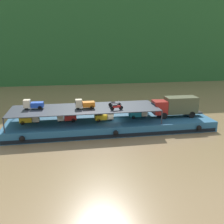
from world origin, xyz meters
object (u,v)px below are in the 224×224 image
mini_truck_lower_aft (66,117)px  mini_truck_upper_stern (33,104)px  mini_truck_lower_fore (138,113)px  motorcycle_upper_port (116,107)px  mini_truck_lower_stern (30,119)px  mini_truck_upper_mid (85,104)px  covered_lorry (176,106)px  motorcycle_upper_centre (115,104)px  mini_truck_lower_mid (104,116)px  cargo_barge (111,125)px

mini_truck_lower_aft → mini_truck_upper_stern: (-4.52, 0.39, 2.00)m
mini_truck_lower_fore → motorcycle_upper_port: bearing=-148.2°
mini_truck_lower_stern → mini_truck_upper_mid: size_ratio=0.99×
covered_lorry → mini_truck_lower_fore: covered_lorry is taller
covered_lorry → mini_truck_lower_stern: covered_lorry is taller
mini_truck_lower_aft → mini_truck_upper_mid: bearing=-13.1°
motorcycle_upper_centre → motorcycle_upper_port: bearing=-93.8°
mini_truck_lower_aft → mini_truck_lower_fore: same height
mini_truck_lower_mid → mini_truck_upper_mid: size_ratio=1.00×
mini_truck_lower_aft → motorcycle_upper_port: motorcycle_upper_port is taller
mini_truck_upper_stern → mini_truck_lower_mid: bearing=-5.3°
mini_truck_lower_mid → mini_truck_upper_mid: mini_truck_upper_mid is taller
mini_truck_upper_stern → motorcycle_upper_centre: bearing=-3.2°
mini_truck_lower_fore → mini_truck_upper_mid: 8.50m
cargo_barge → mini_truck_lower_mid: 1.77m
mini_truck_lower_mid → cargo_barge: bearing=14.4°
mini_truck_upper_stern → motorcycle_upper_port: bearing=-13.1°
cargo_barge → motorcycle_upper_port: (0.46, -2.00, 3.18)m
mini_truck_lower_fore → motorcycle_upper_centre: motorcycle_upper_centre is taller
mini_truck_lower_mid → mini_truck_upper_stern: mini_truck_upper_stern is taller
covered_lorry → mini_truck_lower_mid: size_ratio=2.83×
covered_lorry → mini_truck_lower_aft: (-16.71, 0.29, -1.00)m
covered_lorry → motorcycle_upper_centre: size_ratio=4.16×
mini_truck_lower_stern → mini_truck_lower_fore: size_ratio=1.00×
covered_lorry → motorcycle_upper_port: 9.97m
mini_truck_lower_mid → covered_lorry: bearing=1.3°
mini_truck_lower_aft → mini_truck_upper_mid: mini_truck_upper_mid is taller
motorcycle_upper_centre → cargo_barge: bearing=-177.5°
mini_truck_lower_mid → mini_truck_upper_stern: (-10.03, 0.93, 2.00)m
covered_lorry → mini_truck_lower_mid: 11.25m
motorcycle_upper_centre → mini_truck_lower_aft: bearing=177.9°
cargo_barge → motorcycle_upper_centre: (0.60, 0.03, 3.18)m
mini_truck_lower_aft → mini_truck_lower_fore: bearing=0.8°
mini_truck_lower_mid → mini_truck_upper_mid: (-2.83, -0.08, 2.00)m
mini_truck_upper_mid → cargo_barge: bearing=5.1°
mini_truck_lower_aft → motorcycle_upper_centre: (7.11, -0.26, 1.74)m
mini_truck_lower_stern → mini_truck_lower_mid: 10.61m
mini_truck_lower_stern → mini_truck_upper_stern: mini_truck_upper_stern is taller
cargo_barge → mini_truck_upper_stern: mini_truck_upper_stern is taller
mini_truck_upper_mid → motorcycle_upper_centre: bearing=4.7°
mini_truck_upper_mid → motorcycle_upper_centre: size_ratio=1.47×
mini_truck_upper_mid → motorcycle_upper_centre: 4.46m
mini_truck_lower_mid → mini_truck_lower_aft: bearing=174.4°
cargo_barge → covered_lorry: covered_lorry is taller
mini_truck_upper_stern → motorcycle_upper_centre: (11.63, -0.65, -0.26)m
mini_truck_lower_fore → motorcycle_upper_port: size_ratio=1.46×
mini_truck_upper_stern → cargo_barge: bearing=-3.5°
cargo_barge → covered_lorry: size_ratio=3.85×
mini_truck_lower_mid → mini_truck_lower_stern: bearing=176.8°
covered_lorry → mini_truck_lower_stern: size_ratio=2.86×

